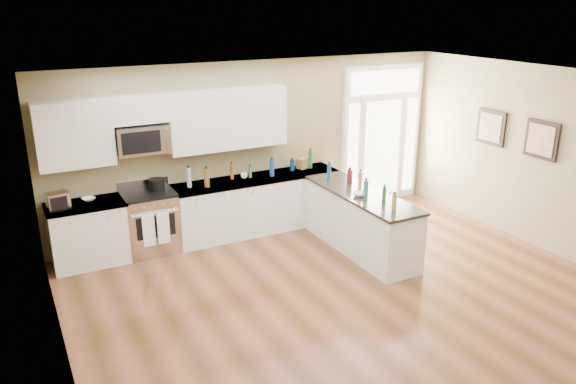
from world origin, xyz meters
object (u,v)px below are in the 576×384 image
(toaster_oven, at_px, (58,201))
(peninsula_cabinet, at_px, (360,224))
(kitchen_range, at_px, (151,222))
(stockpot, at_px, (157,184))

(toaster_oven, bearing_deg, peninsula_cabinet, -25.95)
(kitchen_range, relative_size, stockpot, 4.40)
(peninsula_cabinet, distance_m, kitchen_range, 3.22)
(peninsula_cabinet, relative_size, stockpot, 9.45)
(kitchen_range, distance_m, stockpot, 0.60)
(kitchen_range, bearing_deg, peninsula_cabinet, -26.72)
(kitchen_range, bearing_deg, stockpot, 32.25)
(peninsula_cabinet, distance_m, stockpot, 3.19)
(peninsula_cabinet, bearing_deg, toaster_oven, 161.79)
(peninsula_cabinet, relative_size, kitchen_range, 2.15)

